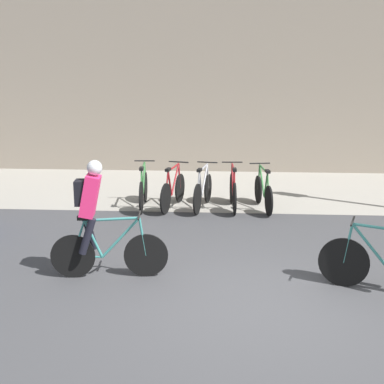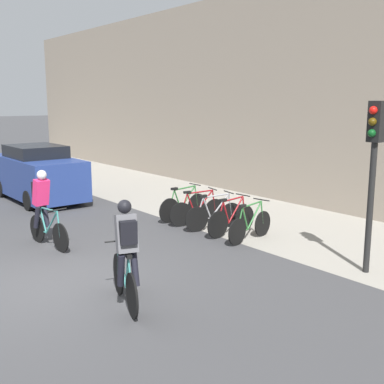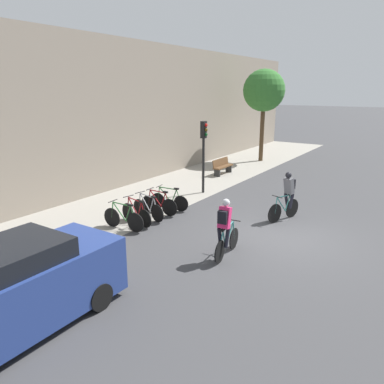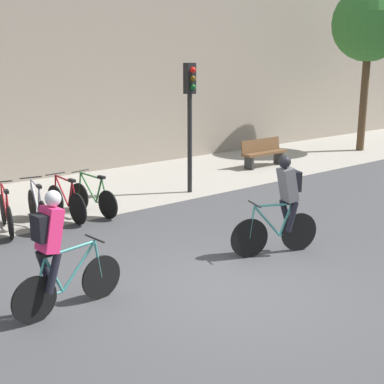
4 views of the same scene
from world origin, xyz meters
TOP-DOWN VIEW (x-y plane):
  - ground at (0.00, 0.00)m, footprint 200.00×200.00m
  - kerb_strip at (0.00, 6.75)m, footprint 44.00×4.50m
  - building_facade at (0.00, 9.30)m, footprint 44.00×0.60m
  - cyclist_pink at (-2.41, 0.86)m, footprint 1.73×0.49m
  - cyclist_grey at (1.79, 0.55)m, footprint 1.65×0.64m
  - parked_bike_0 at (-2.34, 4.87)m, footprint 0.46×1.72m
  - parked_bike_1 at (-1.68, 4.86)m, footprint 0.51×1.67m
  - parked_bike_2 at (-1.03, 4.86)m, footprint 0.48×1.68m
  - parked_bike_3 at (-0.37, 4.87)m, footprint 0.46×1.65m
  - parked_bike_4 at (0.29, 4.86)m, footprint 0.46×1.66m
  - traffic_light_pole at (3.24, 5.09)m, footprint 0.26×0.30m
  - bench at (7.16, 6.25)m, footprint 1.68×0.44m
  - parked_car at (-7.56, 2.71)m, footprint 4.30×1.84m
  - street_tree_0 at (12.25, 6.11)m, footprint 2.70×2.70m

SIDE VIEW (x-z plane):
  - ground at x=0.00m, z-range 0.00..0.00m
  - kerb_strip at x=0.00m, z-range 0.00..0.01m
  - parked_bike_4 at x=0.29m, z-range -0.09..0.87m
  - parked_bike_2 at x=-1.03m, z-range -0.09..0.88m
  - parked_bike_1 at x=-1.68m, z-range -0.09..0.88m
  - parked_bike_3 at x=-0.37m, z-range -0.08..0.89m
  - parked_bike_0 at x=-2.34m, z-range -0.08..0.89m
  - bench at x=7.16m, z-range 0.02..0.92m
  - parked_car at x=-7.56m, z-range -0.03..1.82m
  - cyclist_pink at x=-2.41m, z-range 0.06..1.83m
  - cyclist_grey at x=1.79m, z-range 0.05..1.84m
  - traffic_light_pole at x=3.24m, z-range 0.65..3.96m
  - building_facade at x=0.00m, z-range 0.00..7.01m
  - street_tree_0 at x=12.25m, z-range 1.59..7.54m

